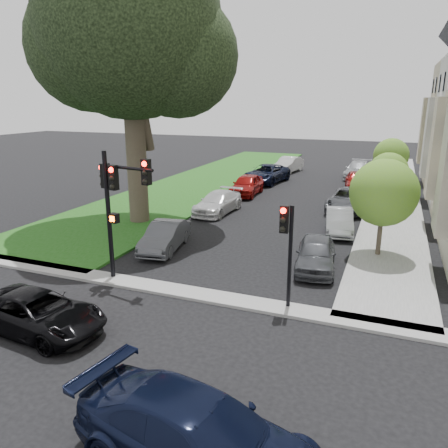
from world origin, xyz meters
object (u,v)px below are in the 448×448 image
(car_parked_4, at_px, (358,170))
(car_parked_8, at_px, (266,174))
(traffic_signal_main, at_px, (116,193))
(car_parked_7, at_px, (247,185))
(small_tree_b, at_px, (388,172))
(car_parked_6, at_px, (218,203))
(car_parked_9, at_px, (288,165))
(small_tree_a, at_px, (384,193))
(car_parked_5, at_px, (165,236))
(car_cross_near, at_px, (38,313))
(car_parked_1, at_px, (339,221))
(car_parked_2, at_px, (349,200))
(traffic_signal_secondary, at_px, (287,238))
(car_parked_3, at_px, (357,181))
(car_parked_0, at_px, (316,254))
(eucalyptus, at_px, (128,25))
(small_tree_c, at_px, (391,156))
(car_cross_far, at_px, (199,439))

(car_parked_4, distance_m, car_parked_8, 9.04)
(traffic_signal_main, distance_m, car_parked_7, 17.70)
(small_tree_b, bearing_deg, traffic_signal_main, -120.80)
(car_parked_6, bearing_deg, car_parked_9, 91.96)
(small_tree_a, bearing_deg, car_parked_5, -164.02)
(traffic_signal_main, height_order, car_cross_near, traffic_signal_main)
(car_parked_1, relative_size, car_parked_5, 0.97)
(car_cross_near, distance_m, car_parked_2, 21.12)
(small_tree_b, height_order, traffic_signal_main, traffic_signal_main)
(car_parked_1, relative_size, car_parked_7, 0.87)
(traffic_signal_secondary, bearing_deg, car_parked_3, 88.83)
(car_cross_near, bearing_deg, car_parked_0, -35.80)
(car_parked_9, bearing_deg, car_cross_near, -81.03)
(eucalyptus, relative_size, car_cross_near, 3.49)
(car_cross_near, xyz_separation_m, car_parked_1, (7.50, 14.37, 0.03))
(car_parked_2, xyz_separation_m, car_parked_9, (-7.41, 13.99, 0.03))
(small_tree_c, xyz_separation_m, car_parked_7, (-10.08, -6.28, -1.97))
(car_parked_3, bearing_deg, car_parked_6, -132.62)
(car_cross_far, distance_m, car_parked_5, 13.51)
(car_parked_6, xyz_separation_m, car_parked_9, (0.44, 17.76, 0.08))
(car_parked_1, relative_size, car_parked_2, 0.76)
(small_tree_b, relative_size, car_cross_near, 0.84)
(traffic_signal_secondary, relative_size, car_parked_1, 0.93)
(car_parked_9, bearing_deg, eucalyptus, -91.51)
(car_parked_4, bearing_deg, car_parked_6, -111.86)
(car_cross_near, relative_size, car_parked_4, 0.86)
(car_cross_near, height_order, car_parked_1, car_parked_1)
(small_tree_c, relative_size, car_parked_6, 0.88)
(car_parked_9, bearing_deg, car_parked_0, -65.01)
(eucalyptus, bearing_deg, car_parked_5, -44.50)
(car_parked_1, height_order, car_parked_5, car_parked_5)
(car_parked_3, bearing_deg, car_parked_9, 129.43)
(car_parked_5, bearing_deg, small_tree_c, 54.26)
(traffic_signal_secondary, height_order, car_parked_4, traffic_signal_secondary)
(car_cross_far, bearing_deg, eucalyptus, 45.66)
(car_parked_1, bearing_deg, car_parked_5, -150.37)
(small_tree_c, distance_m, traffic_signal_secondary, 23.95)
(traffic_signal_main, distance_m, car_cross_far, 10.62)
(small_tree_b, xyz_separation_m, car_parked_9, (-9.65, 13.24, -1.80))
(small_tree_c, distance_m, car_parked_7, 12.04)
(traffic_signal_secondary, height_order, car_parked_2, traffic_signal_secondary)
(car_cross_far, relative_size, car_parked_3, 1.22)
(car_parked_6, bearing_deg, small_tree_a, -22.21)
(traffic_signal_main, bearing_deg, car_parked_9, 90.12)
(traffic_signal_main, bearing_deg, eucalyptus, 117.67)
(car_parked_5, relative_size, car_parked_6, 0.88)
(car_parked_4, height_order, car_parked_5, car_parked_4)
(car_cross_near, bearing_deg, car_parked_4, -7.48)
(traffic_signal_main, relative_size, car_cross_far, 0.96)
(small_tree_c, relative_size, traffic_signal_main, 0.79)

